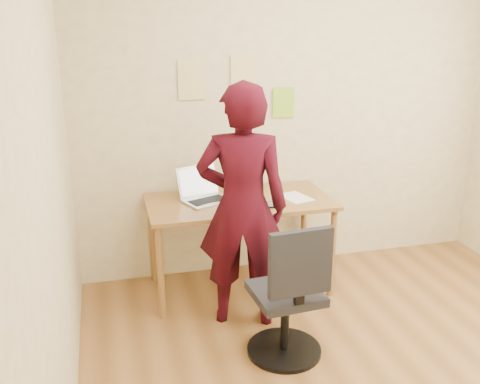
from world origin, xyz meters
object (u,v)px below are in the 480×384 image
object	(u,v)px
desk	(240,211)
phone	(269,205)
person	(242,207)
office_chair	(289,302)
laptop	(204,193)

from	to	relation	value
desk	phone	size ratio (longest dim) A/B	9.78
person	desk	bearing A→B (deg)	-85.66
person	phone	bearing A→B (deg)	-118.43
desk	office_chair	bearing A→B (deg)	-86.17
laptop	phone	world-z (taller)	laptop
phone	office_chair	world-z (taller)	office_chair
phone	person	distance (m)	0.40
laptop	person	bearing A→B (deg)	-94.27
office_chair	laptop	bearing A→B (deg)	103.04
desk	person	size ratio (longest dim) A/B	0.83
laptop	phone	distance (m)	0.50
person	laptop	bearing A→B (deg)	-56.13
desk	phone	xyz separation A→B (m)	(0.18, -0.17, 0.09)
office_chair	person	bearing A→B (deg)	103.06
laptop	office_chair	size ratio (longest dim) A/B	0.47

